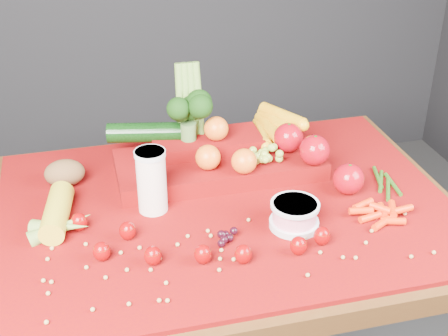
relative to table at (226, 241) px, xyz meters
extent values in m
cube|color=#3C200D|center=(0.00, 0.00, 0.07)|extent=(1.10, 0.80, 0.05)
cube|color=#3C200D|center=(-0.48, 0.33, -0.31)|extent=(0.06, 0.06, 0.70)
cube|color=#3C200D|center=(0.48, 0.33, -0.31)|extent=(0.06, 0.06, 0.70)
cube|color=#6C0903|center=(0.00, 0.00, 0.10)|extent=(1.05, 0.75, 0.01)
cylinder|color=white|center=(-0.17, 0.02, 0.18)|extent=(0.07, 0.07, 0.15)
cylinder|color=silver|center=(-0.17, 0.02, 0.25)|extent=(0.07, 0.07, 0.01)
cylinder|color=silver|center=(0.13, -0.12, 0.11)|extent=(0.11, 0.11, 0.02)
cylinder|color=pink|center=(0.13, -0.12, 0.14)|extent=(0.10, 0.10, 0.05)
cylinder|color=silver|center=(0.13, -0.12, 0.16)|extent=(0.11, 0.11, 0.01)
ellipsoid|color=#7C0308|center=(-0.24, -0.08, 0.13)|extent=(0.04, 0.04, 0.04)
cone|color=#0E4C0D|center=(-0.24, -0.08, 0.15)|extent=(0.03, 0.03, 0.01)
ellipsoid|color=#7C0308|center=(-0.30, -0.14, 0.13)|extent=(0.04, 0.04, 0.04)
cone|color=#0E4C0D|center=(-0.30, -0.14, 0.15)|extent=(0.03, 0.03, 0.01)
ellipsoid|color=#7C0308|center=(-0.20, -0.18, 0.13)|extent=(0.04, 0.04, 0.04)
cone|color=#0E4C0D|center=(-0.20, -0.18, 0.15)|extent=(0.03, 0.03, 0.01)
ellipsoid|color=#7C0308|center=(-0.10, -0.20, 0.13)|extent=(0.04, 0.04, 0.04)
cone|color=#0E4C0D|center=(-0.10, -0.20, 0.15)|extent=(0.03, 0.03, 0.01)
ellipsoid|color=#7C0308|center=(-0.02, -0.22, 0.13)|extent=(0.04, 0.04, 0.04)
cone|color=#0E4C0D|center=(-0.02, -0.22, 0.15)|extent=(0.03, 0.03, 0.01)
ellipsoid|color=#7C0308|center=(0.10, -0.22, 0.13)|extent=(0.04, 0.04, 0.04)
cone|color=#0E4C0D|center=(0.10, -0.22, 0.15)|extent=(0.03, 0.03, 0.01)
ellipsoid|color=#7C0308|center=(-0.18, 0.02, 0.13)|extent=(0.04, 0.04, 0.04)
cone|color=#0E4C0D|center=(-0.18, 0.02, 0.15)|extent=(0.03, 0.03, 0.01)
ellipsoid|color=#7C0308|center=(-0.34, -0.02, 0.13)|extent=(0.04, 0.04, 0.04)
cone|color=#0E4C0D|center=(-0.34, -0.02, 0.15)|extent=(0.03, 0.03, 0.01)
ellipsoid|color=#7C0308|center=(0.16, -0.20, 0.13)|extent=(0.04, 0.04, 0.04)
cone|color=#0E4C0D|center=(0.16, -0.20, 0.15)|extent=(0.03, 0.03, 0.01)
cylinder|color=gold|center=(-0.39, 0.02, 0.13)|extent=(0.08, 0.19, 0.06)
ellipsoid|color=brown|center=(-0.36, 0.18, 0.14)|extent=(0.10, 0.07, 0.07)
cube|color=#6C0903|center=(0.02, 0.15, 0.13)|extent=(0.52, 0.22, 0.04)
cube|color=#6C0903|center=(0.00, 0.20, 0.17)|extent=(0.28, 0.12, 0.03)
sphere|color=#980013|center=(0.24, 0.06, 0.19)|extent=(0.08, 0.08, 0.08)
sphere|color=#980013|center=(0.30, -0.02, 0.15)|extent=(0.08, 0.08, 0.08)
sphere|color=#980013|center=(0.20, 0.14, 0.19)|extent=(0.08, 0.08, 0.08)
sphere|color=#DA4511|center=(-0.02, 0.10, 0.18)|extent=(0.06, 0.06, 0.06)
sphere|color=#DA4511|center=(0.06, 0.06, 0.18)|extent=(0.06, 0.06, 0.06)
sphere|color=#DA4511|center=(0.02, 0.18, 0.22)|extent=(0.06, 0.06, 0.06)
cylinder|color=gold|center=(0.16, 0.22, 0.17)|extent=(0.06, 0.15, 0.04)
cylinder|color=gold|center=(0.18, 0.22, 0.18)|extent=(0.04, 0.15, 0.04)
cylinder|color=gold|center=(0.20, 0.22, 0.20)|extent=(0.07, 0.15, 0.04)
cylinder|color=gold|center=(0.21, 0.22, 0.21)|extent=(0.10, 0.15, 0.04)
cylinder|color=#3F662D|center=(-0.05, 0.20, 0.21)|extent=(0.04, 0.04, 0.04)
cylinder|color=olive|center=(-0.06, 0.24, 0.26)|extent=(0.03, 0.06, 0.22)
cylinder|color=olive|center=(-0.04, 0.24, 0.26)|extent=(0.02, 0.06, 0.22)
cylinder|color=olive|center=(-0.03, 0.24, 0.26)|extent=(0.02, 0.06, 0.22)
cylinder|color=olive|center=(-0.01, 0.24, 0.26)|extent=(0.03, 0.06, 0.22)
cylinder|color=black|center=(-0.14, 0.24, 0.20)|extent=(0.22, 0.10, 0.05)
camera|label=1|loc=(-0.31, -1.20, 0.91)|focal=50.00mm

